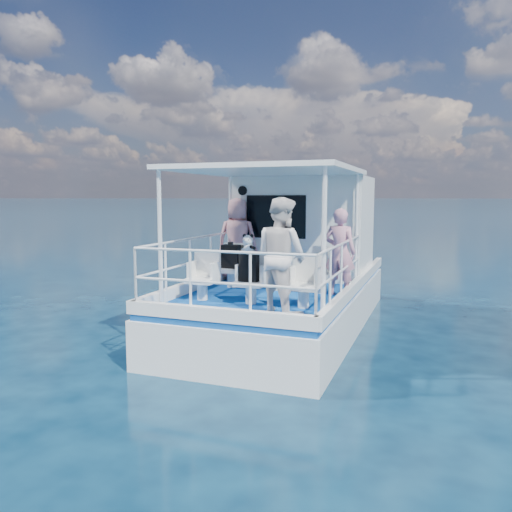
{
  "coord_description": "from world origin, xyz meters",
  "views": [
    {
      "loc": [
        2.91,
        -8.72,
        2.66
      ],
      "look_at": [
        -0.17,
        -0.4,
        1.61
      ],
      "focal_mm": 35.0,
      "sensor_mm": 36.0,
      "label": 1
    }
  ],
  "objects_px": {
    "passenger_port_fwd": "(237,239)",
    "passenger_stbd_aft": "(281,256)",
    "panda": "(248,244)",
    "backpack_center": "(249,268)"
  },
  "relations": [
    {
      "from": "panda",
      "to": "passenger_port_fwd",
      "type": "bearing_deg",
      "value": 116.51
    },
    {
      "from": "backpack_center",
      "to": "passenger_port_fwd",
      "type": "bearing_deg",
      "value": 116.85
    },
    {
      "from": "passenger_stbd_aft",
      "to": "backpack_center",
      "type": "height_order",
      "value": "passenger_stbd_aft"
    },
    {
      "from": "panda",
      "to": "backpack_center",
      "type": "bearing_deg",
      "value": 79.06
    },
    {
      "from": "backpack_center",
      "to": "passenger_stbd_aft",
      "type": "bearing_deg",
      "value": -31.48
    },
    {
      "from": "passenger_port_fwd",
      "to": "backpack_center",
      "type": "xyz_separation_m",
      "value": [
        1.11,
        -2.19,
        -0.27
      ]
    },
    {
      "from": "passenger_stbd_aft",
      "to": "panda",
      "type": "height_order",
      "value": "passenger_stbd_aft"
    },
    {
      "from": "passenger_stbd_aft",
      "to": "backpack_center",
      "type": "bearing_deg",
      "value": -1.71
    },
    {
      "from": "passenger_port_fwd",
      "to": "passenger_stbd_aft",
      "type": "bearing_deg",
      "value": 114.72
    },
    {
      "from": "passenger_port_fwd",
      "to": "passenger_stbd_aft",
      "type": "relative_size",
      "value": 0.99
    }
  ]
}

